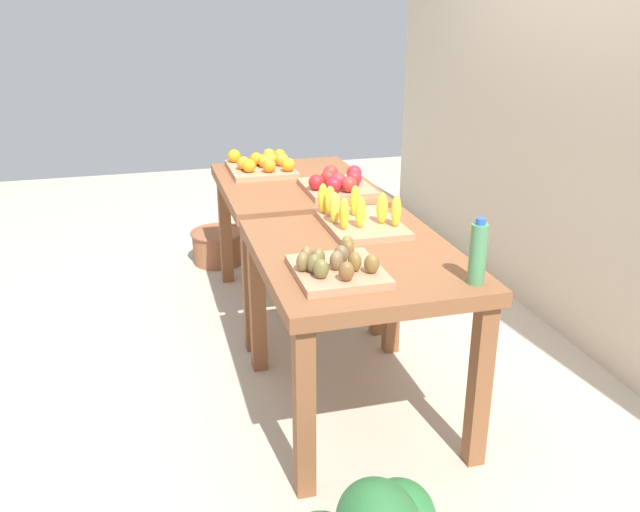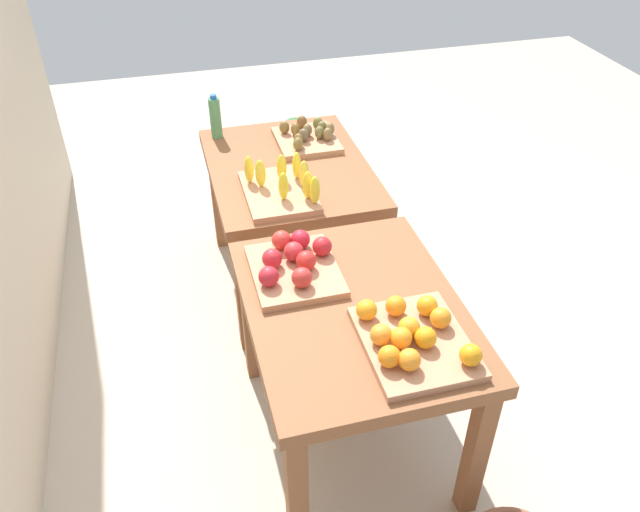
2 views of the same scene
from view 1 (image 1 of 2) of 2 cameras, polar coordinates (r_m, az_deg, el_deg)
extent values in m
plane|color=#BBAC98|center=(3.54, 0.10, -7.81)|extent=(8.00, 8.00, 0.00)
cube|color=beige|center=(3.69, 21.67, 16.41)|extent=(4.40, 0.12, 3.00)
cube|color=brown|center=(3.78, -2.14, 5.85)|extent=(1.04, 0.80, 0.06)
cube|color=brown|center=(4.26, -7.95, 2.22)|extent=(0.07, 0.07, 0.69)
cube|color=brown|center=(3.41, -5.86, -2.65)|extent=(0.07, 0.07, 0.69)
cube|color=brown|center=(4.39, 0.88, 3.00)|extent=(0.07, 0.07, 0.69)
cube|color=brown|center=(3.57, 4.94, -1.50)|extent=(0.07, 0.07, 0.69)
cube|color=brown|center=(2.75, 3.17, -0.19)|extent=(1.04, 0.80, 0.06)
cube|color=brown|center=(3.23, -5.27, -4.05)|extent=(0.07, 0.07, 0.69)
cube|color=brown|center=(2.45, -1.34, -13.01)|extent=(0.07, 0.07, 0.69)
cube|color=brown|center=(3.40, 6.08, -2.76)|extent=(0.07, 0.07, 0.69)
cube|color=brown|center=(2.67, 13.25, -10.52)|extent=(0.07, 0.07, 0.69)
cube|color=tan|center=(3.98, -4.97, 7.27)|extent=(0.44, 0.36, 0.03)
sphere|color=orange|center=(4.09, -7.20, 8.33)|extent=(0.09, 0.09, 0.08)
sphere|color=orange|center=(3.84, -4.28, 7.57)|extent=(0.08, 0.08, 0.08)
sphere|color=orange|center=(3.99, -4.16, 8.12)|extent=(0.09, 0.09, 0.08)
sphere|color=orange|center=(4.00, -5.36, 8.11)|extent=(0.08, 0.08, 0.08)
sphere|color=orange|center=(4.08, -3.41, 8.41)|extent=(0.09, 0.09, 0.08)
sphere|color=orange|center=(3.98, -3.20, 8.08)|extent=(0.08, 0.08, 0.08)
sphere|color=orange|center=(3.85, -2.67, 7.66)|extent=(0.08, 0.08, 0.08)
sphere|color=orange|center=(3.91, -6.45, 7.76)|extent=(0.10, 0.10, 0.08)
sphere|color=orange|center=(3.84, -5.97, 7.54)|extent=(0.08, 0.08, 0.08)
sphere|color=orange|center=(3.95, -4.68, 7.95)|extent=(0.11, 0.11, 0.08)
sphere|color=orange|center=(4.09, -4.31, 8.45)|extent=(0.10, 0.10, 0.08)
cube|color=tan|center=(3.58, 1.43, 5.74)|extent=(0.40, 0.34, 0.03)
sphere|color=red|center=(3.56, 2.88, 6.55)|extent=(0.09, 0.09, 0.08)
sphere|color=red|center=(3.67, 0.90, 7.03)|extent=(0.11, 0.11, 0.08)
sphere|color=red|center=(3.43, 1.17, 6.00)|extent=(0.09, 0.09, 0.08)
sphere|color=red|center=(3.67, 2.88, 7.00)|extent=(0.11, 0.11, 0.08)
sphere|color=red|center=(3.51, 1.55, 6.36)|extent=(0.11, 0.11, 0.08)
sphere|color=red|center=(3.57, 0.70, 6.61)|extent=(0.09, 0.09, 0.08)
sphere|color=red|center=(3.44, 2.47, 6.01)|extent=(0.10, 0.10, 0.08)
sphere|color=red|center=(3.48, -0.32, 6.21)|extent=(0.09, 0.09, 0.08)
cube|color=tan|center=(3.01, 3.54, 2.66)|extent=(0.44, 0.32, 0.03)
ellipsoid|color=yellow|center=(2.96, 5.24, 4.01)|extent=(0.06, 0.06, 0.14)
ellipsoid|color=yellow|center=(2.96, 1.26, 4.07)|extent=(0.05, 0.05, 0.14)
ellipsoid|color=yellow|center=(3.06, 2.95, 4.67)|extent=(0.07, 0.07, 0.14)
ellipsoid|color=yellow|center=(2.90, 3.43, 3.71)|extent=(0.06, 0.06, 0.14)
ellipsoid|color=yellow|center=(3.10, 0.25, 4.87)|extent=(0.06, 0.06, 0.14)
ellipsoid|color=yellow|center=(2.88, 1.96, 3.57)|extent=(0.05, 0.05, 0.14)
ellipsoid|color=yellow|center=(3.05, 0.86, 4.63)|extent=(0.05, 0.05, 0.14)
ellipsoid|color=yellow|center=(2.93, 6.42, 3.79)|extent=(0.07, 0.06, 0.14)
cube|color=tan|center=(2.50, 1.49, -1.31)|extent=(0.36, 0.32, 0.03)
ellipsoid|color=brown|center=(2.46, 1.41, -0.36)|extent=(0.07, 0.07, 0.07)
ellipsoid|color=brown|center=(2.49, -0.12, -0.13)|extent=(0.07, 0.07, 0.07)
ellipsoid|color=brown|center=(2.37, 2.23, -1.29)|extent=(0.07, 0.07, 0.07)
ellipsoid|color=brown|center=(2.44, 4.36, -0.66)|extent=(0.07, 0.07, 0.07)
ellipsoid|color=brown|center=(2.52, 1.78, 0.13)|extent=(0.07, 0.07, 0.07)
ellipsoid|color=brown|center=(2.45, -1.44, -0.48)|extent=(0.07, 0.07, 0.07)
ellipsoid|color=brown|center=(2.43, -0.46, -0.64)|extent=(0.05, 0.06, 0.07)
ellipsoid|color=brown|center=(2.57, 2.34, 0.59)|extent=(0.07, 0.06, 0.07)
ellipsoid|color=olive|center=(2.51, -1.12, 0.04)|extent=(0.07, 0.07, 0.07)
ellipsoid|color=brown|center=(2.45, 2.93, -0.48)|extent=(0.06, 0.06, 0.07)
ellipsoid|color=olive|center=(2.62, 2.30, 0.96)|extent=(0.07, 0.07, 0.07)
ellipsoid|color=brown|center=(2.39, 0.09, -1.09)|extent=(0.07, 0.07, 0.07)
cylinder|color=#4C8C59|center=(2.46, 13.10, 0.16)|extent=(0.06, 0.06, 0.22)
cylinder|color=blue|center=(2.42, 13.34, 2.85)|extent=(0.03, 0.03, 0.02)
cylinder|color=brown|center=(4.66, -8.48, 0.75)|extent=(0.35, 0.35, 0.21)
torus|color=brown|center=(4.63, -8.55, 1.97)|extent=(0.37, 0.37, 0.02)
camera|label=2|loc=(5.47, -0.20, 27.70)|focal=35.76mm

